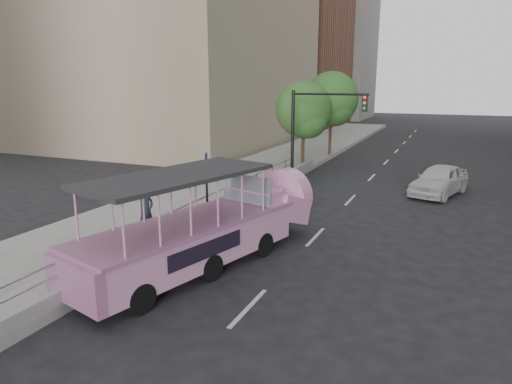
{
  "coord_description": "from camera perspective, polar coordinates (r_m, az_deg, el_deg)",
  "views": [
    {
      "loc": [
        5.41,
        -11.61,
        5.55
      ],
      "look_at": [
        -0.82,
        2.65,
        1.84
      ],
      "focal_mm": 32.0,
      "sensor_mm": 36.0,
      "label": 1
    }
  ],
  "objects": [
    {
      "name": "ground",
      "position": [
        13.96,
        -1.3,
        -10.01
      ],
      "size": [
        160.0,
        160.0,
        0.0
      ],
      "primitive_type": "plane",
      "color": "black"
    },
    {
      "name": "sidewalk",
      "position": [
        24.92,
        -3.62,
        0.88
      ],
      "size": [
        5.5,
        80.0,
        0.3
      ],
      "primitive_type": "cube",
      "color": "#A5A59F",
      "rests_on": "ground"
    },
    {
      "name": "kerb_wall",
      "position": [
        16.85,
        -8.11,
        -4.24
      ],
      "size": [
        0.24,
        30.0,
        0.36
      ],
      "primitive_type": "cube",
      "color": "#B0B0AA",
      "rests_on": "sidewalk"
    },
    {
      "name": "guardrail",
      "position": [
        16.66,
        -8.18,
        -2.06
      ],
      "size": [
        0.07,
        22.0,
        0.71
      ],
      "color": "#B7B7BC",
      "rests_on": "kerb_wall"
    },
    {
      "name": "duck_boat",
      "position": [
        14.44,
        -5.71,
        -4.45
      ],
      "size": [
        4.45,
        9.45,
        3.06
      ],
      "color": "black",
      "rests_on": "ground"
    },
    {
      "name": "car",
      "position": [
        25.0,
        21.93,
        1.41
      ],
      "size": [
        3.1,
        4.85,
        1.54
      ],
      "primitive_type": "imported",
      "rotation": [
        0.0,
        0.0,
        -0.31
      ],
      "color": "silver",
      "rests_on": "ground"
    },
    {
      "name": "pedestrian_near",
      "position": [
        16.42,
        -13.58,
        -2.28
      ],
      "size": [
        0.48,
        0.69,
        1.83
      ],
      "primitive_type": "imported",
      "rotation": [
        0.0,
        0.0,
        1.51
      ],
      "color": "#272E39",
      "rests_on": "sidewalk"
    },
    {
      "name": "parking_sign",
      "position": [
        17.26,
        -6.17,
        1.05
      ],
      "size": [
        0.29,
        0.64,
        3.03
      ],
      "color": "black",
      "rests_on": "ground"
    },
    {
      "name": "traffic_signal",
      "position": [
        25.22,
        7.22,
        8.65
      ],
      "size": [
        4.2,
        0.32,
        5.2
      ],
      "color": "black",
      "rests_on": "ground"
    },
    {
      "name": "street_tree_near",
      "position": [
        28.94,
        6.13,
        9.92
      ],
      "size": [
        3.52,
        3.52,
        5.72
      ],
      "color": "#382419",
      "rests_on": "ground"
    },
    {
      "name": "street_tree_far",
      "position": [
        34.62,
        9.54,
        11.19
      ],
      "size": [
        3.97,
        3.97,
        6.45
      ],
      "color": "#382419",
      "rests_on": "ground"
    },
    {
      "name": "midrise_brick",
      "position": [
        64.48,
        2.29,
        20.05
      ],
      "size": [
        18.0,
        16.0,
        26.0
      ],
      "primitive_type": "cube",
      "color": "brown",
      "rests_on": "ground"
    },
    {
      "name": "midrise_stone_b",
      "position": [
        78.71,
        8.12,
        16.54
      ],
      "size": [
        16.0,
        14.0,
        20.0
      ],
      "primitive_type": "cube",
      "color": "slate",
      "rests_on": "ground"
    }
  ]
}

